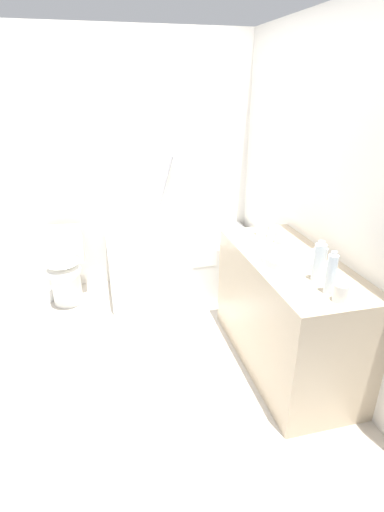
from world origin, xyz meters
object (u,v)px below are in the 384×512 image
at_px(water_bottle_0, 261,224).
at_px(drinking_glass_2, 279,237).
at_px(bathtub, 182,262).
at_px(toilet, 65,268).
at_px(toilet_paper_roll, 49,294).
at_px(sink_faucet, 317,254).
at_px(sink_basin, 289,258).
at_px(water_bottle_3, 319,262).
at_px(water_bottle_2, 331,274).
at_px(drinking_glass_0, 272,231).
at_px(drinking_glass_3, 341,293).
at_px(drinking_glass_1, 280,242).
at_px(soap_dish, 264,230).
at_px(water_bottle_1, 322,261).
at_px(bath_mat, 175,319).

xyz_separation_m(water_bottle_0, drinking_glass_2, (0.08, -0.18, -0.05)).
relative_size(bathtub, toilet, 2.02).
bearing_deg(toilet_paper_roll, sink_faucet, -35.90).
height_order(sink_basin, water_bottle_0, water_bottle_0).
bearing_deg(sink_basin, water_bottle_3, -82.10).
bearing_deg(water_bottle_2, bathtub, 104.55).
bearing_deg(water_bottle_2, drinking_glass_0, 85.96).
height_order(toilet, water_bottle_3, water_bottle_3).
bearing_deg(drinking_glass_3, bathtub, 104.12).
bearing_deg(toilet, toilet_paper_roll, -98.82).
distance_m(toilet, drinking_glass_1, 2.06).
bearing_deg(soap_dish, drinking_glass_2, -88.71).
bearing_deg(sink_faucet, drinking_glass_1, 123.83).
height_order(water_bottle_1, bath_mat, water_bottle_1).
height_order(drinking_glass_0, bath_mat, drinking_glass_0).
distance_m(water_bottle_1, drinking_glass_1, 0.47).
distance_m(soap_dish, toilet_paper_roll, 2.18).
bearing_deg(water_bottle_2, water_bottle_0, 90.41).
bearing_deg(bathtub, water_bottle_1, -70.83).
bearing_deg(toilet_paper_roll, soap_dish, -24.02).
bearing_deg(drinking_glass_3, water_bottle_0, 90.91).
distance_m(water_bottle_2, toilet_paper_roll, 2.75).
bearing_deg(sink_faucet, drinking_glass_2, 108.82).
height_order(drinking_glass_2, toilet_paper_roll, drinking_glass_2).
distance_m(toilet, sink_faucet, 2.32).
relative_size(drinking_glass_2, drinking_glass_3, 0.91).
bearing_deg(water_bottle_2, bath_mat, 118.35).
distance_m(water_bottle_3, drinking_glass_0, 0.76).
distance_m(bathtub, water_bottle_1, 1.78).
height_order(water_bottle_1, drinking_glass_2, water_bottle_1).
bearing_deg(toilet_paper_roll, water_bottle_0, -27.00).
bearing_deg(drinking_glass_1, water_bottle_1, -83.03).
xyz_separation_m(water_bottle_0, soap_dish, (0.07, 0.08, -0.08)).
relative_size(bathtub, sink_faucet, 9.59).
distance_m(soap_dish, bath_mat, 1.14).
height_order(water_bottle_2, drinking_glass_3, water_bottle_2).
relative_size(drinking_glass_3, toilet_paper_roll, 0.80).
relative_size(sink_basin, drinking_glass_2, 3.85).
bearing_deg(water_bottle_3, water_bottle_2, -96.70).
distance_m(drinking_glass_1, drinking_glass_3, 0.78).
xyz_separation_m(toilet, drinking_glass_1, (1.62, -1.15, 0.56)).
distance_m(drinking_glass_2, bath_mat, 1.24).
distance_m(water_bottle_0, water_bottle_1, 0.75).
distance_m(water_bottle_0, water_bottle_3, 0.81).
height_order(water_bottle_1, drinking_glass_1, water_bottle_1).
bearing_deg(bathtub, water_bottle_2, -75.45).
bearing_deg(water_bottle_3, bathtub, 106.53).
bearing_deg(water_bottle_3, drinking_glass_2, 85.43).
distance_m(sink_basin, toilet_paper_roll, 2.41).
bearing_deg(bath_mat, sink_basin, -50.58).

